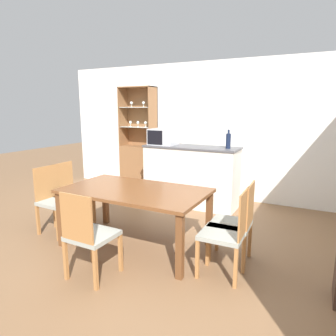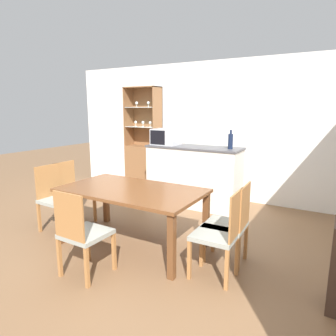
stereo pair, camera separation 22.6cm
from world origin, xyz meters
TOP-DOWN VIEW (x-y plane):
  - ground_plane at (0.00, 0.00)m, footprint 18.00×18.00m
  - wall_back at (0.00, 2.63)m, footprint 6.80×0.06m
  - kitchen_counter at (-0.27, 1.92)m, footprint 1.65×0.59m
  - display_cabinet at (-1.68, 2.43)m, footprint 0.74×0.35m
  - dining_table at (-0.25, 0.11)m, footprint 1.74×0.98m
  - dining_chair_side_left_near at (-1.45, -0.04)m, footprint 0.44×0.44m
  - dining_chair_side_right_far at (0.95, 0.26)m, footprint 0.45×0.45m
  - dining_chair_side_left_far at (-1.45, 0.25)m, footprint 0.43×0.43m
  - dining_chair_head_near at (-0.25, -0.72)m, footprint 0.43×0.43m
  - dining_chair_side_right_near at (0.95, -0.04)m, footprint 0.44×0.44m
  - microwave at (-0.81, 1.89)m, footprint 0.46×0.38m
  - wine_bottle at (0.38, 1.91)m, footprint 0.08×0.08m

SIDE VIEW (x-z plane):
  - ground_plane at x=0.00m, z-range 0.00..0.00m
  - dining_chair_side_left_near at x=-1.45m, z-range 0.00..0.92m
  - dining_chair_side_right_far at x=0.95m, z-range 0.00..0.92m
  - dining_chair_side_left_far at x=-1.45m, z-range 0.00..0.92m
  - dining_chair_head_near at x=-0.25m, z-range 0.00..0.92m
  - dining_chair_side_right_near at x=0.95m, z-range 0.00..0.92m
  - kitchen_counter at x=-0.27m, z-range 0.00..1.05m
  - display_cabinet at x=-1.68m, z-range -0.43..1.68m
  - dining_table at x=-0.25m, z-range 0.28..1.01m
  - wine_bottle at x=0.38m, z-range 1.03..1.33m
  - microwave at x=-0.81m, z-range 1.05..1.33m
  - wall_back at x=0.00m, z-range 0.00..2.55m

